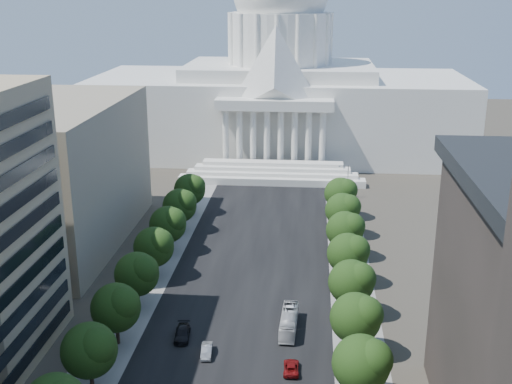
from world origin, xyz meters
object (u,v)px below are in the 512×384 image
(car_red, at_px, (291,368))
(city_bus, at_px, (289,322))
(car_dark_b, at_px, (182,333))
(car_silver, at_px, (207,351))

(car_red, relative_size, city_bus, 0.45)
(car_dark_b, bearing_deg, car_red, -29.72)
(car_silver, xyz_separation_m, car_dark_b, (-4.58, 4.48, 0.08))
(car_silver, height_order, car_red, car_silver)
(car_red, xyz_separation_m, car_dark_b, (-17.31, 7.69, 0.16))
(city_bus, bearing_deg, car_dark_b, -164.14)
(car_silver, distance_m, city_bus, 14.66)
(car_dark_b, bearing_deg, city_bus, 7.99)
(car_red, bearing_deg, car_dark_b, -25.30)
(car_red, relative_size, car_dark_b, 0.84)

